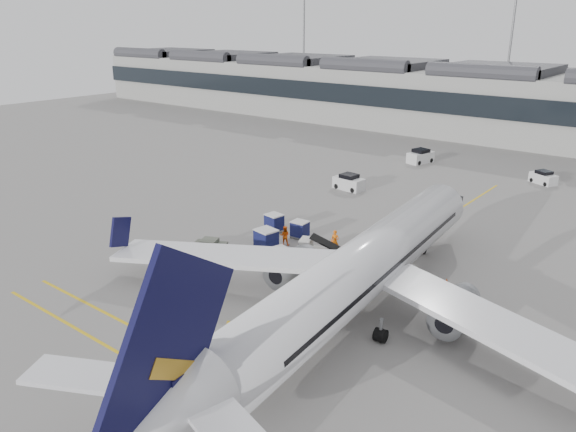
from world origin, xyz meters
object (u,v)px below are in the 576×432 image
Objects in this scene: airliner_main at (358,273)px; ramp_agent_b at (285,236)px; pushback_tug at (210,249)px; ramp_agent_a at (335,241)px; baggage_cart_a at (266,239)px; belt_loader at (318,251)px.

airliner_main is 23.42× the size of ramp_agent_b.
pushback_tug is at bearing 170.53° from airliner_main.
ramp_agent_a reaches higher than ramp_agent_b.
baggage_cart_a is (-12.67, 5.18, -2.30)m from airliner_main.
baggage_cart_a is at bearing 28.26° from pushback_tug.
belt_loader is 2.79× the size of ramp_agent_b.
baggage_cart_a reaches higher than pushback_tug.
baggage_cart_a is 0.66× the size of pushback_tug.
belt_loader is 4.84m from baggage_cart_a.
airliner_main is 14.48m from ramp_agent_b.
belt_loader is at bearing 12.43° from pushback_tug.
airliner_main is 19.84× the size of baggage_cart_a.
pushback_tug is (-7.62, -5.65, 0.11)m from belt_loader.
ramp_agent_a reaches higher than pushback_tug.
belt_loader is 9.49m from pushback_tug.
baggage_cart_a is 1.09× the size of ramp_agent_a.
belt_loader is 2.36× the size of baggage_cart_a.
belt_loader is at bearing 134.84° from airliner_main.
ramp_agent_a is (-7.75, 8.87, -2.40)m from airliner_main.
airliner_main reaches higher than ramp_agent_b.
ramp_agent_b is (0.43, 2.14, -0.17)m from baggage_cart_a.
airliner_main is at bearing -28.36° from pushback_tug.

